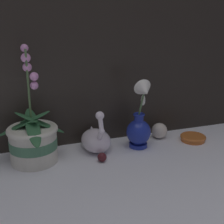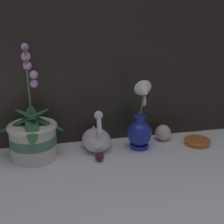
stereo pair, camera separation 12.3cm
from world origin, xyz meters
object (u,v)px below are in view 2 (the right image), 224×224
at_px(orchid_potted_plant, 33,136).
at_px(amber_dish, 197,141).
at_px(blue_vase, 140,127).
at_px(glass_sphere, 163,133).
at_px(swan_figurine, 96,138).

relative_size(orchid_potted_plant, amber_dish, 3.93).
distance_m(blue_vase, glass_sphere, 0.15).
xyz_separation_m(blue_vase, glass_sphere, (0.13, 0.06, -0.06)).
xyz_separation_m(swan_figurine, blue_vase, (0.18, -0.03, 0.05)).
xyz_separation_m(swan_figurine, amber_dish, (0.43, -0.05, -0.04)).
bearing_deg(swan_figurine, blue_vase, -10.62).
relative_size(orchid_potted_plant, blue_vase, 1.48).
height_order(orchid_potted_plant, blue_vase, orchid_potted_plant).
bearing_deg(amber_dish, orchid_potted_plant, 177.72).
bearing_deg(amber_dish, glass_sphere, 149.88).
relative_size(orchid_potted_plant, swan_figurine, 2.27).
distance_m(orchid_potted_plant, amber_dish, 0.69).
xyz_separation_m(blue_vase, amber_dish, (0.25, -0.01, -0.08)).
bearing_deg(orchid_potted_plant, amber_dish, -2.28).
height_order(orchid_potted_plant, glass_sphere, orchid_potted_plant).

